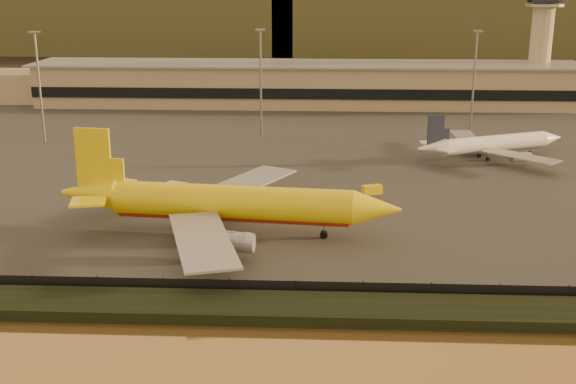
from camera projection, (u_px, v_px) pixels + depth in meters
The scene contains 11 objects.
ground at pixel (285, 259), 99.01m from camera, with size 900.00×900.00×0.00m, color black.
embankment at pixel (277, 308), 82.53m from camera, with size 320.00×7.00×1.40m, color black.
tarmac at pixel (304, 124), 189.95m from camera, with size 320.00×220.00×0.20m, color #2D2D2D.
perimeter_fence at pixel (279, 289), 86.19m from camera, with size 300.00×0.05×2.20m, color black.
terminal_building at pixel (259, 84), 218.14m from camera, with size 202.00×25.00×12.60m.
control_tower at pixel (542, 32), 215.04m from camera, with size 11.20×11.20×35.50m.
apron_light_masts at pixel (367, 75), 165.67m from camera, with size 152.20×12.20×25.40m.
dhl_cargo_jet at pixel (227, 204), 107.09m from camera, with size 51.81×50.49×15.47m.
white_narrowbody_jet at pixel (492, 144), 152.58m from camera, with size 34.07×32.19×10.29m.
gse_vehicle_yellow at pixel (372, 190), 127.96m from camera, with size 3.46×1.56×1.56m, color yellow.
gse_vehicle_white at pixel (176, 187), 129.54m from camera, with size 3.60×1.62×1.62m, color white.
Camera 1 is at (4.90, -92.18, 36.95)m, focal length 45.00 mm.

